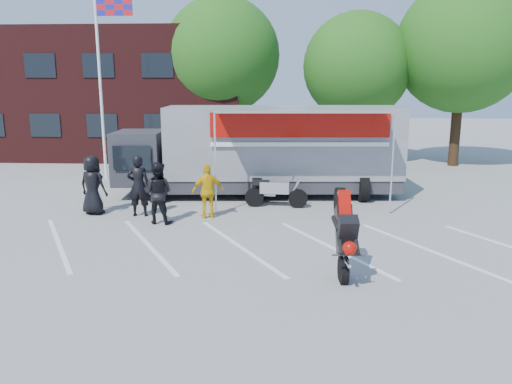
# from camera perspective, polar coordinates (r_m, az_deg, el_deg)

# --- Properties ---
(ground) EXTENTS (100.00, 100.00, 0.00)m
(ground) POSITION_cam_1_polar(r_m,az_deg,el_deg) (12.10, -3.31, -7.69)
(ground) COLOR gray
(ground) RESTS_ON ground
(parking_bay_lines) EXTENTS (18.09, 13.33, 0.01)m
(parking_bay_lines) POSITION_cam_1_polar(r_m,az_deg,el_deg) (13.04, -2.82, -6.16)
(parking_bay_lines) COLOR white
(parking_bay_lines) RESTS_ON ground
(office_building) EXTENTS (18.00, 8.00, 7.00)m
(office_building) POSITION_cam_1_polar(r_m,az_deg,el_deg) (31.41, -18.28, 10.58)
(office_building) COLOR #401514
(office_building) RESTS_ON ground
(flagpole) EXTENTS (1.61, 0.12, 8.00)m
(flagpole) POSITION_cam_1_polar(r_m,az_deg,el_deg) (22.61, -16.91, 14.15)
(flagpole) COLOR white
(flagpole) RESTS_ON ground
(tree_left) EXTENTS (6.12, 6.12, 8.64)m
(tree_left) POSITION_cam_1_polar(r_m,az_deg,el_deg) (27.53, -3.90, 15.30)
(tree_left) COLOR #382314
(tree_left) RESTS_ON ground
(tree_mid) EXTENTS (5.44, 5.44, 7.68)m
(tree_mid) POSITION_cam_1_polar(r_m,az_deg,el_deg) (26.56, 11.47, 13.85)
(tree_mid) COLOR #382314
(tree_mid) RESTS_ON ground
(tree_right) EXTENTS (6.46, 6.46, 9.12)m
(tree_right) POSITION_cam_1_polar(r_m,az_deg,el_deg) (27.27, 22.54, 15.10)
(tree_right) COLOR #382314
(tree_right) RESTS_ON ground
(transporter_truck) EXTENTS (10.68, 5.62, 3.31)m
(transporter_truck) POSITION_cam_1_polar(r_m,az_deg,el_deg) (18.79, 1.52, -0.38)
(transporter_truck) COLOR gray
(transporter_truck) RESTS_ON ground
(parked_motorcycle) EXTENTS (2.21, 0.86, 1.14)m
(parked_motorcycle) POSITION_cam_1_polar(r_m,az_deg,el_deg) (17.02, 2.29, -1.74)
(parked_motorcycle) COLOR #B1B1B6
(parked_motorcycle) RESTS_ON ground
(stunt_bike_rider) EXTENTS (0.94, 1.85, 2.13)m
(stunt_bike_rider) POSITION_cam_1_polar(r_m,az_deg,el_deg) (11.54, 9.37, -8.85)
(stunt_bike_rider) COLOR black
(stunt_bike_rider) RESTS_ON ground
(spectator_leather_a) EXTENTS (1.07, 0.85, 1.90)m
(spectator_leather_a) POSITION_cam_1_polar(r_m,az_deg,el_deg) (16.76, -18.17, 0.76)
(spectator_leather_a) COLOR black
(spectator_leather_a) RESTS_ON ground
(spectator_leather_b) EXTENTS (0.74, 0.51, 1.95)m
(spectator_leather_b) POSITION_cam_1_polar(r_m,az_deg,el_deg) (16.12, -13.27, 0.69)
(spectator_leather_b) COLOR black
(spectator_leather_b) RESTS_ON ground
(spectator_leather_c) EXTENTS (1.00, 0.84, 1.86)m
(spectator_leather_c) POSITION_cam_1_polar(r_m,az_deg,el_deg) (15.18, -11.15, -0.10)
(spectator_leather_c) COLOR black
(spectator_leather_c) RESTS_ON ground
(spectator_hivis) EXTENTS (1.08, 0.69, 1.70)m
(spectator_hivis) POSITION_cam_1_polar(r_m,az_deg,el_deg) (15.55, -5.52, 0.08)
(spectator_hivis) COLOR yellow
(spectator_hivis) RESTS_ON ground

